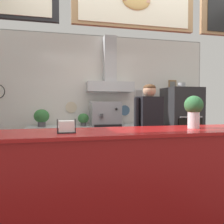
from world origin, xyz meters
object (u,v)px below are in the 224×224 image
at_px(potted_basil, 42,117).
at_px(basil_vase, 194,110).
at_px(pizza_oven, 181,129).
at_px(napkin_holder, 66,127).
at_px(potted_oregano, 83,119).
at_px(espresso_machine, 105,114).
at_px(shop_worker, 149,131).

distance_m(potted_basil, basil_vase, 2.76).
bearing_deg(pizza_oven, napkin_holder, -138.51).
height_order(potted_oregano, napkin_holder, napkin_holder).
xyz_separation_m(pizza_oven, potted_basil, (-2.68, 0.20, 0.26)).
height_order(espresso_machine, basil_vase, basil_vase).
xyz_separation_m(pizza_oven, shop_worker, (-0.99, -0.77, 0.07)).
bearing_deg(shop_worker, basil_vase, 78.41).
height_order(shop_worker, basil_vase, shop_worker).
relative_size(pizza_oven, basil_vase, 5.09).
relative_size(espresso_machine, napkin_holder, 3.38).
bearing_deg(basil_vase, shop_worker, 90.43).
height_order(potted_basil, potted_oregano, potted_basil).
bearing_deg(pizza_oven, espresso_machine, 172.91).
height_order(pizza_oven, potted_basil, pizza_oven).
distance_m(pizza_oven, potted_basil, 2.70).
bearing_deg(potted_basil, espresso_machine, -0.69).
bearing_deg(potted_basil, shop_worker, -29.84).
bearing_deg(potted_oregano, basil_vase, -66.21).
height_order(shop_worker, napkin_holder, shop_worker).
xyz_separation_m(shop_worker, potted_oregano, (-0.93, 0.94, 0.15)).
distance_m(shop_worker, potted_basil, 1.96).
distance_m(potted_oregano, basil_vase, 2.35).
bearing_deg(espresso_machine, shop_worker, -61.69).
bearing_deg(potted_basil, potted_oregano, -2.09).
xyz_separation_m(espresso_machine, basil_vase, (0.52, -2.15, 0.13)).
relative_size(potted_oregano, napkin_holder, 1.43).
xyz_separation_m(espresso_machine, napkin_holder, (-0.79, -2.22, -0.01)).
relative_size(shop_worker, potted_basil, 5.13).
bearing_deg(pizza_oven, basil_vase, -116.61).
bearing_deg(napkin_holder, espresso_machine, 70.35).
relative_size(potted_basil, napkin_holder, 1.91).
height_order(pizza_oven, espresso_machine, pizza_oven).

